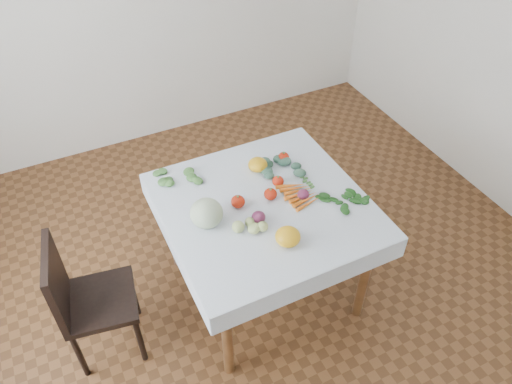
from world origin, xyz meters
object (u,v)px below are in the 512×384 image
table (265,217)px  chair (82,296)px  heirloom_back (258,165)px  carrot_bunch (300,194)px  cabbage (207,213)px

table → chair: 1.08m
heirloom_back → carrot_bunch: heirloom_back is taller
chair → carrot_bunch: bearing=-3.1°
cabbage → heirloom_back: cabbage is taller
chair → heirloom_back: bearing=11.9°
heirloom_back → cabbage: bearing=-146.9°
chair → cabbage: bearing=-3.4°
heirloom_back → carrot_bunch: (0.11, -0.32, -0.03)m
cabbage → chair: bearing=176.6°
chair → heirloom_back: size_ratio=7.27×
table → chair: chair is taller
table → cabbage: bearing=-179.8°
table → heirloom_back: heirloom_back is taller
heirloom_back → carrot_bunch: bearing=-70.6°
table → heirloom_back: (0.10, 0.29, 0.14)m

